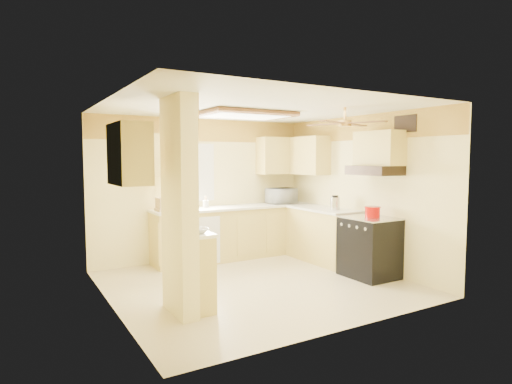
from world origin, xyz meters
TOP-DOWN VIEW (x-y plane):
  - floor at (0.00, 0.00)m, footprint 4.00×4.00m
  - ceiling at (0.00, 0.00)m, footprint 4.00×4.00m
  - wall_back at (0.00, 1.90)m, footprint 4.00×0.00m
  - wall_front at (0.00, -1.90)m, footprint 4.00×0.00m
  - wall_left at (-2.00, 0.00)m, footprint 0.00×3.80m
  - wall_right at (2.00, 0.00)m, footprint 0.00×3.80m
  - wallpaper_border at (0.00, 1.88)m, footprint 4.00×0.02m
  - partition_column at (-1.35, -0.55)m, footprint 0.20×0.70m
  - partition_ledge at (-1.13, -0.55)m, footprint 0.25×0.55m
  - ledge_top at (-1.13, -0.55)m, footprint 0.28×0.58m
  - lower_cabinets_back at (0.50, 1.60)m, footprint 3.00×0.60m
  - lower_cabinets_right at (1.70, 0.60)m, footprint 0.60×1.40m
  - countertop_back at (0.50, 1.59)m, footprint 3.04×0.64m
  - countertop_right at (1.69, 0.60)m, footprint 0.64×1.44m
  - dishwasher_panel at (-0.25, 1.29)m, footprint 0.58×0.02m
  - window at (-0.25, 1.89)m, footprint 0.92×0.02m
  - upper_cab_back_left at (-0.85, 1.72)m, footprint 0.60×0.35m
  - upper_cab_back_right at (1.55, 1.72)m, footprint 0.90×0.35m
  - upper_cab_right at (1.82, 1.25)m, footprint 0.35×1.00m
  - upper_cab_left_wall at (-1.82, -0.25)m, footprint 0.35×0.75m
  - upper_cab_over_stove at (1.82, -0.55)m, footprint 0.35×0.76m
  - stove at (1.67, -0.55)m, footprint 0.68×0.77m
  - range_hood at (1.74, -0.55)m, footprint 0.50×0.76m
  - poster_menu at (-1.24, -0.55)m, footprint 0.02×0.42m
  - poster_nashville at (-1.24, -0.55)m, footprint 0.02×0.42m
  - ceiling_light_panel at (0.10, 0.50)m, footprint 1.35×0.95m
  - ceiling_fan at (1.00, -0.70)m, footprint 1.15×1.15m
  - vent_grate at (1.98, -0.90)m, footprint 0.02×0.40m
  - microwave at (1.48, 1.57)m, footprint 0.53×0.37m
  - bowl at (-1.16, -0.64)m, footprint 0.24×0.24m
  - dutch_oven at (1.72, -0.55)m, footprint 0.24×0.24m
  - kettle at (1.68, 0.26)m, footprint 0.16×0.16m
  - dish_rack at (-0.77, 1.59)m, footprint 0.38×0.28m
  - utensil_crock at (-0.03, 1.70)m, footprint 0.10×0.10m

SIDE VIEW (x-z plane):
  - floor at x=0.00m, z-range 0.00..0.00m
  - dishwasher_panel at x=-0.25m, z-range 0.03..0.83m
  - partition_ledge at x=-1.13m, z-range 0.00..0.90m
  - lower_cabinets_back at x=0.50m, z-range 0.00..0.90m
  - lower_cabinets_right at x=1.70m, z-range 0.00..0.90m
  - stove at x=1.67m, z-range 0.00..0.92m
  - ledge_top at x=-1.13m, z-range 0.90..0.94m
  - countertop_back at x=0.50m, z-range 0.90..0.94m
  - countertop_right at x=1.69m, z-range 0.90..0.94m
  - bowl at x=-1.16m, z-range 0.94..1.00m
  - dutch_oven at x=1.72m, z-range 0.92..1.08m
  - utensil_crock at x=-0.03m, z-range 0.91..1.10m
  - dish_rack at x=-0.77m, z-range 0.91..1.13m
  - kettle at x=1.68m, z-range 0.93..1.18m
  - microwave at x=1.48m, z-range 0.94..1.23m
  - poster_nashville at x=-1.24m, z-range 0.92..1.48m
  - wall_back at x=0.00m, z-range -0.75..3.25m
  - wall_front at x=0.00m, z-range -0.75..3.25m
  - wall_left at x=-2.00m, z-range -0.65..3.15m
  - wall_right at x=2.00m, z-range -0.65..3.15m
  - partition_column at x=-1.35m, z-range 0.00..2.50m
  - window at x=-0.25m, z-range 1.04..2.06m
  - range_hood at x=1.74m, z-range 1.55..1.69m
  - upper_cab_back_left at x=-0.85m, z-range 1.50..2.20m
  - upper_cab_back_right at x=1.55m, z-range 1.50..2.20m
  - upper_cab_right at x=1.82m, z-range 1.50..2.20m
  - upper_cab_left_wall at x=-1.82m, z-range 1.50..2.20m
  - poster_menu at x=-1.24m, z-range 1.57..2.14m
  - upper_cab_over_stove at x=1.82m, z-range 1.69..2.21m
  - ceiling_fan at x=1.00m, z-range 2.16..2.42m
  - wallpaper_border at x=0.00m, z-range 2.10..2.50m
  - vent_grate at x=1.98m, z-range 2.17..2.42m
  - ceiling_light_panel at x=0.10m, z-range 2.42..2.49m
  - ceiling at x=0.00m, z-range 2.50..2.50m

